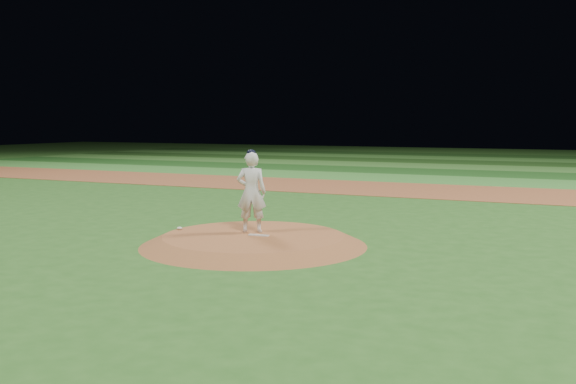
% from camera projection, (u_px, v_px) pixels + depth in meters
% --- Properties ---
extents(ground, '(120.00, 120.00, 0.00)m').
position_uv_depth(ground, '(254.00, 245.00, 15.59)').
color(ground, '#26581C').
rests_on(ground, ground).
extents(infield_dirt_band, '(70.00, 6.00, 0.02)m').
position_uv_depth(infield_dirt_band, '(402.00, 189.00, 28.24)').
color(infield_dirt_band, brown).
rests_on(infield_dirt_band, ground).
extents(outfield_stripe_0, '(70.00, 5.00, 0.02)m').
position_uv_depth(outfield_stripe_0, '(429.00, 179.00, 33.20)').
color(outfield_stripe_0, '#367D2D').
rests_on(outfield_stripe_0, ground).
extents(outfield_stripe_1, '(70.00, 5.00, 0.02)m').
position_uv_depth(outfield_stripe_1, '(447.00, 172.00, 37.72)').
color(outfield_stripe_1, '#1A4917').
rests_on(outfield_stripe_1, ground).
extents(outfield_stripe_2, '(70.00, 5.00, 0.02)m').
position_uv_depth(outfield_stripe_2, '(462.00, 167.00, 42.23)').
color(outfield_stripe_2, '#38742A').
rests_on(outfield_stripe_2, ground).
extents(outfield_stripe_3, '(70.00, 5.00, 0.02)m').
position_uv_depth(outfield_stripe_3, '(474.00, 163.00, 46.75)').
color(outfield_stripe_3, '#1C4215').
rests_on(outfield_stripe_3, ground).
extents(outfield_stripe_4, '(70.00, 5.00, 0.02)m').
position_uv_depth(outfield_stripe_4, '(483.00, 159.00, 51.27)').
color(outfield_stripe_4, '#357229').
rests_on(outfield_stripe_4, ground).
extents(outfield_stripe_5, '(70.00, 5.00, 0.02)m').
position_uv_depth(outfield_stripe_5, '(492.00, 156.00, 55.78)').
color(outfield_stripe_5, '#1A4315').
rests_on(outfield_stripe_5, ground).
extents(pitchers_mound, '(5.50, 5.50, 0.25)m').
position_uv_depth(pitchers_mound, '(254.00, 240.00, 15.58)').
color(pitchers_mound, brown).
rests_on(pitchers_mound, ground).
extents(pitching_rubber, '(0.52, 0.17, 0.03)m').
position_uv_depth(pitching_rubber, '(259.00, 235.00, 15.46)').
color(pitching_rubber, silver).
rests_on(pitching_rubber, pitchers_mound).
extents(rosin_bag, '(0.13, 0.13, 0.07)m').
position_uv_depth(rosin_bag, '(180.00, 228.00, 16.32)').
color(rosin_bag, silver).
rests_on(rosin_bag, pitchers_mound).
extents(pitcher_on_mound, '(0.85, 0.71, 2.06)m').
position_uv_depth(pitcher_on_mound, '(251.00, 192.00, 15.86)').
color(pitcher_on_mound, silver).
rests_on(pitcher_on_mound, pitchers_mound).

